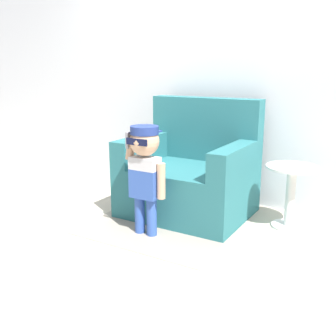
# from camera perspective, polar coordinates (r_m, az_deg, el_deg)

# --- Properties ---
(ground_plane) EXTENTS (10.00, 10.00, 0.00)m
(ground_plane) POSITION_cam_1_polar(r_m,az_deg,el_deg) (3.75, -1.51, -6.50)
(ground_plane) COLOR #BCB29E
(wall_back) EXTENTS (10.00, 0.05, 2.60)m
(wall_back) POSITION_cam_1_polar(r_m,az_deg,el_deg) (4.13, 3.86, 13.85)
(wall_back) COLOR silver
(wall_back) RESTS_ON ground_plane
(armchair) EXTENTS (1.10, 0.89, 1.06)m
(armchair) POSITION_cam_1_polar(r_m,az_deg,el_deg) (3.68, 3.31, -1.04)
(armchair) COLOR #286B70
(armchair) RESTS_ON ground_plane
(person_child) EXTENTS (0.37, 0.27, 0.90)m
(person_child) POSITION_cam_1_polar(r_m,az_deg,el_deg) (3.10, -3.34, 0.66)
(person_child) COLOR #3356AD
(person_child) RESTS_ON ground_plane
(side_table) EXTENTS (0.44, 0.44, 0.54)m
(side_table) POSITION_cam_1_polar(r_m,az_deg,el_deg) (3.47, 17.38, -3.20)
(side_table) COLOR white
(side_table) RESTS_ON ground_plane
(rug) EXTENTS (1.24, 1.03, 0.01)m
(rug) POSITION_cam_1_polar(r_m,az_deg,el_deg) (3.42, -0.96, -8.49)
(rug) COLOR #9E9384
(rug) RESTS_ON ground_plane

